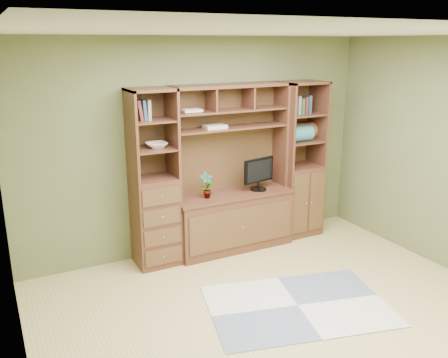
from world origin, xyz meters
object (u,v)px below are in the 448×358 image
left_tower (154,180)px  right_tower (300,160)px  center_hutch (233,170)px  monitor (259,168)px

left_tower → right_tower: size_ratio=1.00×
left_tower → right_tower: bearing=0.0°
center_hutch → left_tower: 1.00m
right_tower → left_tower: bearing=180.0°
monitor → center_hutch: bearing=162.6°
center_hutch → right_tower: 1.03m
center_hutch → left_tower: bearing=177.7°
center_hutch → right_tower: bearing=2.2°
left_tower → monitor: size_ratio=3.63×
left_tower → monitor: left_tower is taller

